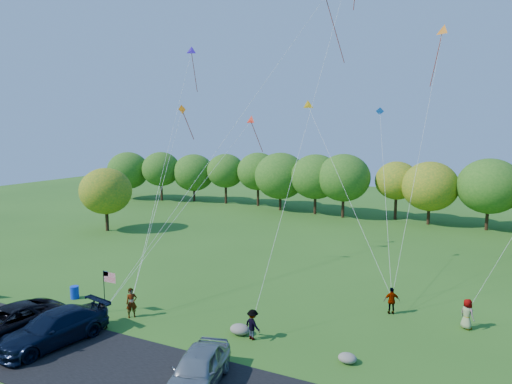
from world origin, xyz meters
TOP-DOWN VIEW (x-y plane):
  - ground at (0.00, 0.00)m, footprint 140.00×140.00m
  - asphalt_lane at (0.00, -4.00)m, footprint 44.00×6.00m
  - treeline at (-1.73, 36.10)m, footprint 74.51×27.68m
  - minivan_dark at (-7.73, -3.94)m, footprint 3.42×6.13m
  - minivan_navy at (-4.91, -3.41)m, footprint 3.33×6.07m
  - minivan_silver at (4.02, -3.48)m, footprint 2.99×5.10m
  - flyer_a at (-3.67, 1.08)m, footprint 0.74×0.77m
  - flyer_b at (-4.05, -0.80)m, footprint 0.91×0.81m
  - flyer_c at (4.07, 1.69)m, footprint 1.21×0.96m
  - flyer_d at (10.12, 8.43)m, footprint 1.04×0.75m
  - flyer_e at (14.28, 8.16)m, footprint 1.00×0.95m
  - trash_barrel at (-9.15, 1.78)m, footprint 0.55×0.55m
  - flag_assembly at (-5.38, 0.95)m, footprint 0.97×0.63m
  - boulder_near at (3.18, 1.91)m, footprint 1.12×0.88m
  - boulder_far at (9.26, 1.49)m, footprint 0.90×0.75m
  - kites_aloft at (3.30, 14.76)m, footprint 25.76×8.93m

SIDE VIEW (x-z plane):
  - ground at x=0.00m, z-range 0.00..0.00m
  - asphalt_lane at x=0.00m, z-range 0.00..0.06m
  - boulder_far at x=9.26m, z-range 0.00..0.47m
  - boulder_near at x=3.18m, z-range 0.00..0.56m
  - trash_barrel at x=-9.15m, z-range 0.00..0.83m
  - flyer_b at x=-4.05m, z-range 0.00..1.56m
  - flyer_c at x=4.07m, z-range 0.00..1.64m
  - flyer_d at x=10.12m, z-range 0.00..1.64m
  - flyer_e at x=14.28m, z-range 0.00..1.72m
  - minivan_dark at x=-7.73m, z-range 0.06..1.68m
  - minivan_silver at x=4.02m, z-range 0.06..1.69m
  - flyer_a at x=-3.67m, z-range 0.00..1.78m
  - minivan_navy at x=-4.91m, z-range 0.06..1.73m
  - flag_assembly at x=-5.38m, z-range 0.67..3.30m
  - treeline at x=-1.73m, z-range 0.44..8.84m
  - kites_aloft at x=3.30m, z-range 9.66..27.57m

